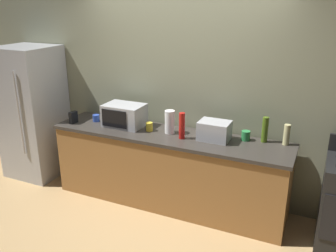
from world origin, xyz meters
TOP-DOWN VIEW (x-y plane):
  - ground_plane at (0.00, 0.00)m, footprint 8.00×8.00m
  - back_wall at (0.00, 0.81)m, footprint 6.40×0.10m
  - counter_run at (0.00, 0.40)m, footprint 2.84×0.64m
  - refrigerator at (-2.05, 0.40)m, footprint 0.72×0.73m
  - microwave at (-0.61, 0.45)m, footprint 0.48×0.35m
  - toaster_oven at (0.54, 0.46)m, footprint 0.34×0.26m
  - paper_towel_roll at (-0.00, 0.45)m, footprint 0.12×0.12m
  - cordless_phone at (-1.25, 0.27)m, footprint 0.06×0.11m
  - bottle_olive_oil at (1.05, 0.62)m, footprint 0.07×0.07m
  - bottle_vinegar at (1.28, 0.63)m, footprint 0.07×0.07m
  - bottle_hot_sauce at (0.20, 0.34)m, footprint 0.07×0.07m
  - mug_yellow at (-0.25, 0.41)m, footprint 0.08×0.08m
  - mug_green at (0.86, 0.59)m, footprint 0.10×0.10m
  - mug_blue at (-1.03, 0.44)m, footprint 0.09×0.09m

SIDE VIEW (x-z plane):
  - ground_plane at x=0.00m, z-range 0.00..0.00m
  - counter_run at x=0.00m, z-range 0.00..0.90m
  - refrigerator at x=-2.05m, z-range 0.00..1.80m
  - mug_blue at x=-1.03m, z-range 0.90..0.99m
  - mug_yellow at x=-0.25m, z-range 0.90..1.00m
  - mug_green at x=0.86m, z-range 0.90..1.01m
  - cordless_phone at x=-1.25m, z-range 0.90..1.05m
  - toaster_oven at x=0.54m, z-range 0.90..1.11m
  - bottle_vinegar at x=1.28m, z-range 0.90..1.13m
  - microwave at x=-0.61m, z-range 0.90..1.17m
  - paper_towel_roll at x=0.00m, z-range 0.90..1.17m
  - bottle_olive_oil at x=1.05m, z-range 0.90..1.18m
  - bottle_hot_sauce at x=0.20m, z-range 0.90..1.20m
  - back_wall at x=0.00m, z-range 0.00..2.70m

